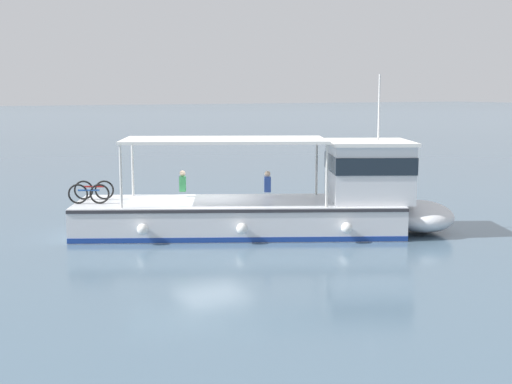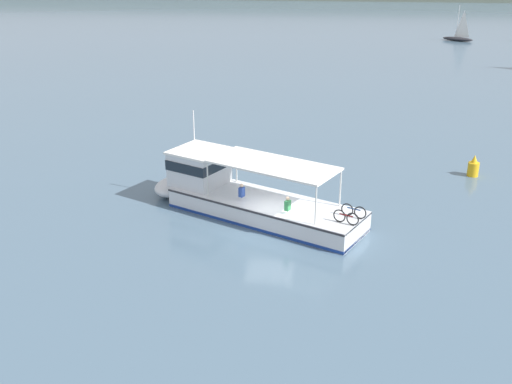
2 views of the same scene
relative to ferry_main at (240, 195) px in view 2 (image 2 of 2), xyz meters
The scene contains 4 objects.
ground_plane 2.95m from the ferry_main, 48.66° to the right, with size 400.00×400.00×0.00m, color slate.
ferry_main is the anchor object (origin of this frame).
sailboat_off_bow 73.60m from the ferry_main, 70.76° to the left, with size 4.83×3.68×5.40m.
channel_buoy 15.80m from the ferry_main, 28.03° to the left, with size 0.70×0.70×1.40m.
Camera 2 is at (2.73, -28.29, 13.60)m, focal length 42.50 mm.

